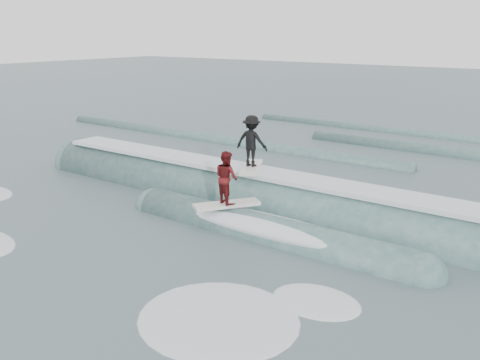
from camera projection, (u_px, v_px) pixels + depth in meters
The scene contains 6 objects.
ground at pixel (108, 272), 13.11m from camera, with size 160.00×160.00×0.00m, color #384951.
breaking_wave at pixel (259, 208), 17.65m from camera, with size 21.03×3.94×2.31m.
surfer_black at pixel (252, 143), 17.71m from camera, with size 1.40×2.03×1.80m.
surfer_red at pixel (226, 181), 15.83m from camera, with size 1.59×1.96×1.69m.
whitewater at pixel (83, 271), 13.18m from camera, with size 15.95×7.52×0.10m.
far_swells at pixel (393, 149), 26.50m from camera, with size 37.16×8.65×0.80m.
Camera 1 is at (9.71, -7.76, 5.73)m, focal length 40.00 mm.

